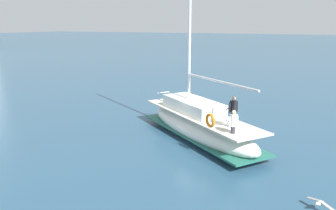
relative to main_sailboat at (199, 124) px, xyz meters
name	(u,v)px	position (x,y,z in m)	size (l,w,h in m)	color
ground_plane	(202,138)	(0.18, -0.15, -0.91)	(400.00, 400.00, 0.00)	#284C66
main_sailboat	(199,124)	(0.00, 0.00, 0.00)	(7.50, 9.22, 13.05)	white
seagull	(320,203)	(-5.35, -6.65, -0.60)	(0.71, 0.96, 0.17)	silver
mooring_buoy	(172,107)	(5.20, 4.18, -0.68)	(0.76, 0.76, 0.98)	yellow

